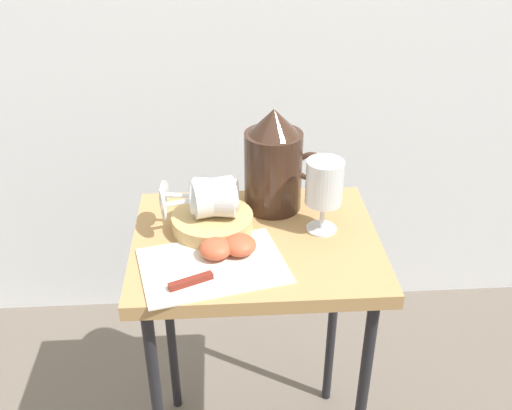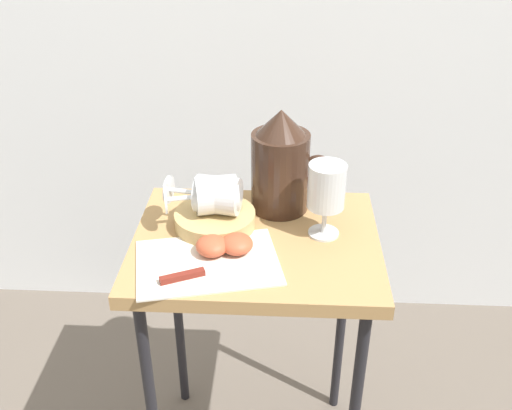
# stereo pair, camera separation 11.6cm
# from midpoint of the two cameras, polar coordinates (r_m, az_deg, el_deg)

# --- Properties ---
(table) EXTENTS (0.51, 0.41, 0.67)m
(table) POSITION_cam_midpoint_polar(r_m,az_deg,el_deg) (1.25, -2.67, -6.36)
(table) COLOR #AD8451
(table) RESTS_ON ground_plane
(linen_napkin) EXTENTS (0.31, 0.25, 0.00)m
(linen_napkin) POSITION_cam_midpoint_polar(r_m,az_deg,el_deg) (1.13, -7.17, -5.98)
(linen_napkin) COLOR silver
(linen_napkin) RESTS_ON table
(basket_tray) EXTENTS (0.17, 0.17, 0.03)m
(basket_tray) POSITION_cam_midpoint_polar(r_m,az_deg,el_deg) (1.23, -6.95, -1.75)
(basket_tray) COLOR tan
(basket_tray) RESTS_ON table
(pitcher) EXTENTS (0.18, 0.13, 0.23)m
(pitcher) POSITION_cam_midpoint_polar(r_m,az_deg,el_deg) (1.27, -0.90, 3.49)
(pitcher) COLOR #382319
(pitcher) RESTS_ON table
(wine_glass_upright) EXTENTS (0.08, 0.08, 0.16)m
(wine_glass_upright) POSITION_cam_midpoint_polar(r_m,az_deg,el_deg) (1.18, 3.86, 1.76)
(wine_glass_upright) COLOR silver
(wine_glass_upright) RESTS_ON table
(wine_glass_tipped_near) EXTENTS (0.16, 0.10, 0.08)m
(wine_glass_tipped_near) POSITION_cam_midpoint_polar(r_m,az_deg,el_deg) (1.21, -7.11, 0.65)
(wine_glass_tipped_near) COLOR silver
(wine_glass_tipped_near) RESTS_ON basket_tray
(wine_glass_tipped_far) EXTENTS (0.16, 0.09, 0.08)m
(wine_glass_tipped_far) POSITION_cam_midpoint_polar(r_m,az_deg,el_deg) (1.21, -6.96, 0.67)
(wine_glass_tipped_far) COLOR silver
(wine_glass_tipped_far) RESTS_ON basket_tray
(apple_half_left) EXTENTS (0.06, 0.06, 0.04)m
(apple_half_left) POSITION_cam_midpoint_polar(r_m,az_deg,el_deg) (1.15, -6.86, -4.32)
(apple_half_left) COLOR #C15133
(apple_half_left) RESTS_ON linen_napkin
(apple_half_right) EXTENTS (0.06, 0.06, 0.04)m
(apple_half_right) POSITION_cam_midpoint_polar(r_m,az_deg,el_deg) (1.15, -4.49, -4.00)
(apple_half_right) COLOR #C15133
(apple_half_right) RESTS_ON linen_napkin
(knife) EXTENTS (0.20, 0.10, 0.01)m
(knife) POSITION_cam_midpoint_polar(r_m,az_deg,el_deg) (1.10, -7.80, -7.01)
(knife) COLOR silver
(knife) RESTS_ON linen_napkin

